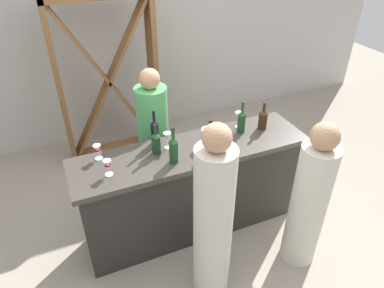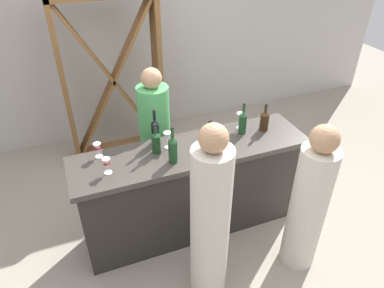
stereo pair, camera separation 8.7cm
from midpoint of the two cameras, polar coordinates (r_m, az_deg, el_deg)
The scene contains 18 objects.
ground_plane at distance 3.74m, azimuth 0.68°, elevation -12.96°, with size 12.00×12.00×0.00m, color #9E9384.
back_wall at distance 4.86m, azimuth -9.43°, elevation 17.49°, with size 8.00×0.10×2.80m, color #BCB7B2.
bar_counter at distance 3.41m, azimuth 0.74°, elevation -7.36°, with size 2.13×0.56×0.96m.
wine_rack at distance 4.42m, azimuth -12.01°, elevation 9.97°, with size 1.18×0.28×1.99m.
wine_bottle_leftmost_olive_green at distance 3.03m, azimuth -4.96°, elevation 0.37°, with size 0.08×0.08×0.28m.
wine_bottle_second_left_near_black at distance 3.14m, azimuth -5.12°, elevation 2.11°, with size 0.07×0.07×0.33m.
wine_bottle_center_olive_green at distance 2.89m, azimuth -2.22°, elevation -0.81°, with size 0.08×0.08×0.33m.
wine_bottle_second_right_near_black at distance 2.98m, azimuth 3.66°, elevation 0.35°, with size 0.08×0.08×0.33m.
wine_bottle_rightmost_olive_green at distance 3.32m, azimuth 8.89°, elevation 3.51°, with size 0.07×0.07×0.31m.
wine_bottle_far_right_amber_brown at distance 3.41m, azimuth 12.28°, elevation 3.76°, with size 0.08×0.08×0.28m.
wine_glass_near_left at distance 2.85m, azimuth -12.69°, elevation -3.03°, with size 0.07×0.07×0.14m.
wine_glass_near_center at distance 3.08m, azimuth -3.18°, elevation 1.18°, with size 0.07×0.07×0.15m.
wine_glass_near_right at distance 3.39m, azimuth 8.50°, elevation 4.31°, with size 0.08×0.08×0.16m.
wine_glass_far_left at distance 3.06m, azimuth -14.13°, elevation -0.62°, with size 0.07×0.07×0.13m.
water_pitcher at distance 3.12m, azimuth 3.33°, elevation 1.08°, with size 0.12×0.12×0.17m.
person_left_guest at distance 2.74m, azimuth 3.85°, elevation -12.31°, with size 0.34×0.34×1.60m.
person_center_guest at distance 3.15m, azimuth 18.97°, elevation -9.14°, with size 0.36×0.36×1.43m.
person_right_guest at distance 3.66m, azimuth -5.17°, elevation 0.17°, with size 0.40×0.40×1.52m.
Camera 2 is at (-0.94, -2.39, 2.72)m, focal length 33.23 mm.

